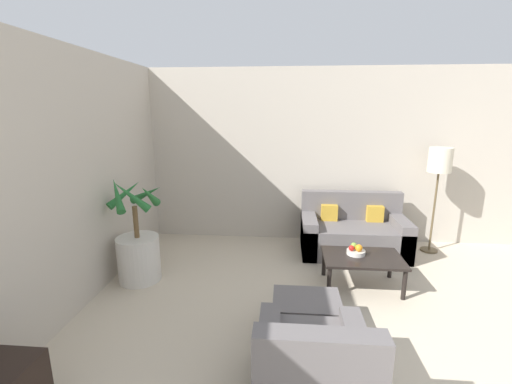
% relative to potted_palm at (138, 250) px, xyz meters
% --- Properties ---
extents(wall_back, '(8.62, 0.06, 2.70)m').
position_rel_potted_palm_xyz_m(wall_back, '(3.16, 1.63, 0.95)').
color(wall_back, '#BCB2A3').
rests_on(wall_back, ground_plane).
extents(potted_palm, '(0.66, 0.65, 1.32)m').
position_rel_potted_palm_xyz_m(potted_palm, '(0.00, 0.00, 0.00)').
color(potted_palm, beige).
rests_on(potted_palm, ground_plane).
extents(sofa_loveseat, '(1.50, 0.81, 0.87)m').
position_rel_potted_palm_xyz_m(sofa_loveseat, '(2.79, 1.09, -0.11)').
color(sofa_loveseat, '#605B5B').
rests_on(sofa_loveseat, ground_plane).
extents(floor_lamp, '(0.32, 0.32, 1.55)m').
position_rel_potted_palm_xyz_m(floor_lamp, '(3.96, 1.23, 0.91)').
color(floor_lamp, brown).
rests_on(floor_lamp, ground_plane).
extents(coffee_table, '(0.91, 0.61, 0.38)m').
position_rel_potted_palm_xyz_m(coffee_table, '(2.71, 0.06, -0.06)').
color(coffee_table, black).
rests_on(coffee_table, ground_plane).
extents(fruit_bowl, '(0.22, 0.22, 0.05)m').
position_rel_potted_palm_xyz_m(fruit_bowl, '(2.64, 0.12, 0.01)').
color(fruit_bowl, beige).
rests_on(fruit_bowl, coffee_table).
extents(apple_red, '(0.07, 0.07, 0.07)m').
position_rel_potted_palm_xyz_m(apple_red, '(2.58, 0.10, 0.07)').
color(apple_red, red).
rests_on(apple_red, fruit_bowl).
extents(apple_green, '(0.07, 0.07, 0.07)m').
position_rel_potted_palm_xyz_m(apple_green, '(2.62, 0.17, 0.08)').
color(apple_green, olive).
rests_on(apple_green, fruit_bowl).
extents(orange_fruit, '(0.09, 0.09, 0.09)m').
position_rel_potted_palm_xyz_m(orange_fruit, '(2.66, 0.08, 0.08)').
color(orange_fruit, orange).
rests_on(orange_fruit, fruit_bowl).
extents(armchair, '(0.80, 0.86, 0.81)m').
position_rel_potted_palm_xyz_m(armchair, '(2.00, -1.71, -0.13)').
color(armchair, '#605B5B').
rests_on(armchair, ground_plane).
extents(ottoman, '(0.63, 0.48, 0.34)m').
position_rel_potted_palm_xyz_m(ottoman, '(2.00, -0.87, -0.23)').
color(ottoman, '#605B5B').
rests_on(ottoman, ground_plane).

